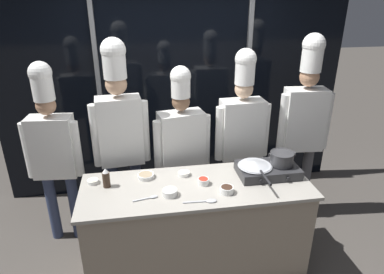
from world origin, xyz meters
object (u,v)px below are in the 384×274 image
(prep_bowl_soy_glaze, at_px, (227,189))
(chef_head, at_px, (53,145))
(prep_bowl_noodles, at_px, (93,181))
(chef_sous, at_px, (120,127))
(chef_line, at_px, (181,142))
(chef_apprentice, at_px, (304,116))
(frying_pan, at_px, (255,164))
(serving_spoon_solid, at_px, (207,201))
(prep_bowl_bean_sprouts, at_px, (170,192))
(serving_spoon_slotted, at_px, (150,198))
(chef_pastry, at_px, (242,129))
(portable_stove, at_px, (268,170))
(prep_bowl_chili_flakes, at_px, (203,181))
(squeeze_bottle_soy, at_px, (106,178))
(stock_pot, at_px, (282,158))
(prep_bowl_mushrooms, at_px, (146,175))
(prep_bowl_chicken, at_px, (184,173))

(prep_bowl_soy_glaze, height_order, chef_head, chef_head)
(prep_bowl_noodles, relative_size, chef_head, 0.05)
(chef_sous, bearing_deg, chef_line, 174.27)
(chef_line, relative_size, chef_apprentice, 0.87)
(frying_pan, relative_size, chef_apprentice, 0.26)
(serving_spoon_solid, bearing_deg, prep_bowl_soy_glaze, 28.99)
(chef_line, bearing_deg, chef_head, -10.09)
(prep_bowl_bean_sprouts, distance_m, serving_spoon_slotted, 0.17)
(chef_pastry, xyz_separation_m, chef_apprentice, (0.68, -0.02, 0.11))
(portable_stove, relative_size, prep_bowl_bean_sprouts, 4.33)
(portable_stove, distance_m, prep_bowl_chili_flakes, 0.62)
(squeeze_bottle_soy, height_order, prep_bowl_soy_glaze, squeeze_bottle_soy)
(serving_spoon_solid, relative_size, chef_head, 0.15)
(prep_bowl_bean_sprouts, bearing_deg, serving_spoon_slotted, -174.41)
(stock_pot, relative_size, chef_line, 0.13)
(frying_pan, relative_size, serving_spoon_slotted, 2.54)
(chef_pastry, bearing_deg, prep_bowl_soy_glaze, 63.31)
(stock_pot, bearing_deg, prep_bowl_noodles, 176.66)
(prep_bowl_chili_flakes, distance_m, chef_sous, 0.99)
(stock_pot, relative_size, prep_bowl_mushrooms, 1.57)
(serving_spoon_solid, bearing_deg, chef_sous, 127.23)
(chef_head, xyz_separation_m, chef_line, (1.24, 0.00, -0.06))
(prep_bowl_noodles, relative_size, prep_bowl_bean_sprouts, 0.78)
(prep_bowl_soy_glaze, height_order, prep_bowl_mushrooms, prep_bowl_soy_glaze)
(squeeze_bottle_soy, bearing_deg, frying_pan, -1.13)
(serving_spoon_solid, height_order, chef_head, chef_head)
(prep_bowl_bean_sprouts, bearing_deg, portable_stove, 12.46)
(prep_bowl_chicken, bearing_deg, serving_spoon_slotted, -135.08)
(prep_bowl_bean_sprouts, bearing_deg, prep_bowl_chicken, 62.31)
(serving_spoon_slotted, bearing_deg, chef_sous, 106.87)
(prep_bowl_chicken, bearing_deg, squeeze_bottle_soy, -172.98)
(squeeze_bottle_soy, height_order, chef_sous, chef_sous)
(prep_bowl_bean_sprouts, bearing_deg, prep_bowl_chili_flakes, 23.03)
(prep_bowl_soy_glaze, relative_size, serving_spoon_slotted, 0.56)
(chef_pastry, bearing_deg, serving_spoon_solid, 56.58)
(portable_stove, bearing_deg, prep_bowl_soy_glaze, -151.76)
(prep_bowl_mushrooms, xyz_separation_m, prep_bowl_chili_flakes, (0.49, -0.19, 0.01))
(prep_bowl_soy_glaze, xyz_separation_m, prep_bowl_chicken, (-0.31, 0.35, -0.01))
(prep_bowl_chicken, bearing_deg, frying_pan, -9.86)
(portable_stove, xyz_separation_m, prep_bowl_soy_glaze, (-0.45, -0.24, -0.01))
(prep_bowl_soy_glaze, relative_size, prep_bowl_chili_flakes, 1.17)
(serving_spoon_solid, bearing_deg, frying_pan, 33.64)
(squeeze_bottle_soy, xyz_separation_m, prep_bowl_soy_glaze, (0.99, -0.26, -0.05))
(prep_bowl_soy_glaze, bearing_deg, prep_bowl_noodles, 163.10)
(stock_pot, distance_m, prep_bowl_bean_sprouts, 1.07)
(prep_bowl_noodles, distance_m, chef_head, 0.62)
(prep_bowl_chicken, bearing_deg, prep_bowl_mushrooms, 177.31)
(chef_line, distance_m, chef_apprentice, 1.34)
(frying_pan, height_order, chef_head, chef_head)
(chef_line, bearing_deg, prep_bowl_noodles, 17.87)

